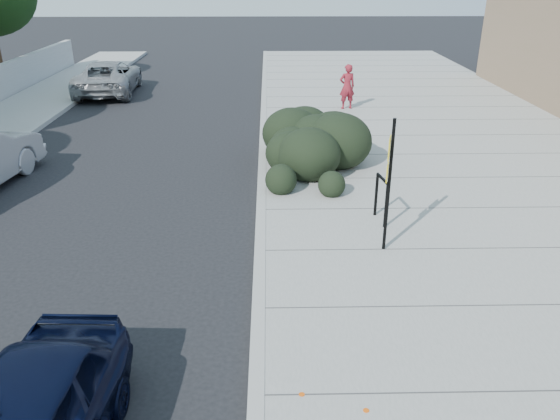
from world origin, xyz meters
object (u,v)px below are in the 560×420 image
at_px(bike_rack, 381,195).
at_px(sign_post, 389,178).
at_px(pedestrian, 347,87).
at_px(suv_silver, 108,77).

distance_m(bike_rack, sign_post, 1.59).
height_order(bike_rack, pedestrian, pedestrian).
bearing_deg(sign_post, bike_rack, 97.37).
relative_size(bike_rack, suv_silver, 0.19).
xyz_separation_m(suv_silver, pedestrian, (10.32, -3.79, 0.29)).
distance_m(sign_post, suv_silver, 18.26).
distance_m(sign_post, pedestrian, 11.82).
bearing_deg(sign_post, pedestrian, 101.27).
bearing_deg(suv_silver, bike_rack, 119.90).
distance_m(bike_rack, pedestrian, 10.49).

